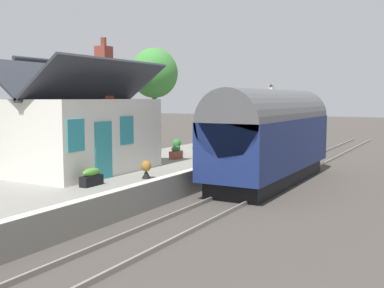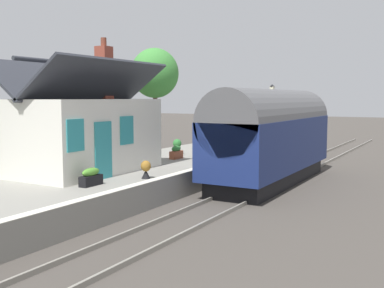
{
  "view_description": "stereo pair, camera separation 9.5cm",
  "coord_description": "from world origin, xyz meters",
  "px_view_note": "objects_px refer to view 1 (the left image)",
  "views": [
    {
      "loc": [
        -18.82,
        -8.1,
        3.94
      ],
      "look_at": [
        -1.79,
        1.5,
        1.98
      ],
      "focal_mm": 43.25,
      "sensor_mm": 36.0,
      "label": 1
    },
    {
      "loc": [
        -18.77,
        -8.19,
        3.94
      ],
      "look_at": [
        -1.79,
        1.5,
        1.98
      ],
      "focal_mm": 43.25,
      "sensor_mm": 36.0,
      "label": 2
    }
  ],
  "objects_px": {
    "train": "(271,135)",
    "planter_corner_building": "(176,152)",
    "bench_by_lamp": "(203,147)",
    "station_sign_board": "(232,131)",
    "planter_by_door": "(91,177)",
    "tree_far_left": "(154,74)",
    "planter_edge_far": "(206,138)",
    "planter_edge_near": "(177,146)",
    "planter_bench_left": "(215,149)",
    "station_building": "(82,132)",
    "planter_under_sign": "(271,140)",
    "bench_mid_platform": "(246,138)",
    "bench_near_building": "(235,141)",
    "planter_bench_right": "(146,169)",
    "lamp_post_platform": "(271,103)"
  },
  "relations": [
    {
      "from": "train",
      "to": "station_sign_board",
      "type": "xyz_separation_m",
      "value": [
        2.2,
        2.94,
        -0.05
      ]
    },
    {
      "from": "station_building",
      "to": "lamp_post_platform",
      "type": "height_order",
      "value": "station_building"
    },
    {
      "from": "planter_bench_left",
      "to": "planter_bench_right",
      "type": "bearing_deg",
      "value": -174.58
    },
    {
      "from": "planter_corner_building",
      "to": "planter_under_sign",
      "type": "distance_m",
      "value": 9.11
    },
    {
      "from": "train",
      "to": "planter_bench_left",
      "type": "height_order",
      "value": "train"
    },
    {
      "from": "planter_under_sign",
      "to": "planter_edge_near",
      "type": "bearing_deg",
      "value": 161.2
    },
    {
      "from": "station_building",
      "to": "planter_edge_near",
      "type": "height_order",
      "value": "station_building"
    },
    {
      "from": "bench_by_lamp",
      "to": "planter_edge_near",
      "type": "distance_m",
      "value": 1.57
    },
    {
      "from": "planter_by_door",
      "to": "planter_edge_far",
      "type": "xyz_separation_m",
      "value": [
        13.68,
        2.85,
        0.15
      ]
    },
    {
      "from": "station_building",
      "to": "station_sign_board",
      "type": "bearing_deg",
      "value": -18.24
    },
    {
      "from": "station_sign_board",
      "to": "planter_by_door",
      "type": "bearing_deg",
      "value": 178.07
    },
    {
      "from": "bench_by_lamp",
      "to": "planter_under_sign",
      "type": "distance_m",
      "value": 7.52
    },
    {
      "from": "bench_by_lamp",
      "to": "planter_bench_left",
      "type": "distance_m",
      "value": 0.65
    },
    {
      "from": "bench_near_building",
      "to": "planter_bench_left",
      "type": "relative_size",
      "value": 1.96
    },
    {
      "from": "bench_near_building",
      "to": "planter_bench_right",
      "type": "bearing_deg",
      "value": -173.94
    },
    {
      "from": "planter_edge_near",
      "to": "lamp_post_platform",
      "type": "relative_size",
      "value": 0.22
    },
    {
      "from": "planter_edge_near",
      "to": "planter_by_door",
      "type": "bearing_deg",
      "value": -167.03
    },
    {
      "from": "planter_edge_near",
      "to": "lamp_post_platform",
      "type": "distance_m",
      "value": 7.8
    },
    {
      "from": "planter_by_door",
      "to": "planter_edge_near",
      "type": "xyz_separation_m",
      "value": [
        8.91,
        2.05,
        0.16
      ]
    },
    {
      "from": "train",
      "to": "tree_far_left",
      "type": "xyz_separation_m",
      "value": [
        5.16,
        9.92,
        3.29
      ]
    },
    {
      "from": "bench_by_lamp",
      "to": "tree_far_left",
      "type": "distance_m",
      "value": 8.74
    },
    {
      "from": "bench_mid_platform",
      "to": "tree_far_left",
      "type": "height_order",
      "value": "tree_far_left"
    },
    {
      "from": "train",
      "to": "planter_edge_near",
      "type": "xyz_separation_m",
      "value": [
        0.47,
        5.35,
        -0.79
      ]
    },
    {
      "from": "bench_by_lamp",
      "to": "train",
      "type": "bearing_deg",
      "value": -96.46
    },
    {
      "from": "planter_edge_near",
      "to": "train",
      "type": "bearing_deg",
      "value": -94.97
    },
    {
      "from": "planter_under_sign",
      "to": "planter_edge_far",
      "type": "relative_size",
      "value": 1.32
    },
    {
      "from": "planter_edge_near",
      "to": "station_sign_board",
      "type": "bearing_deg",
      "value": -54.28
    },
    {
      "from": "planter_corner_building",
      "to": "planter_bench_left",
      "type": "xyz_separation_m",
      "value": [
        1.7,
        -1.29,
        0.08
      ]
    },
    {
      "from": "train",
      "to": "planter_corner_building",
      "type": "relative_size",
      "value": 12.67
    },
    {
      "from": "bench_near_building",
      "to": "bench_mid_platform",
      "type": "height_order",
      "value": "same"
    },
    {
      "from": "bench_by_lamp",
      "to": "planter_bench_left",
      "type": "height_order",
      "value": "bench_by_lamp"
    },
    {
      "from": "planter_edge_far",
      "to": "station_sign_board",
      "type": "xyz_separation_m",
      "value": [
        -3.03,
        -3.21,
        0.74
      ]
    },
    {
      "from": "planter_edge_far",
      "to": "station_sign_board",
      "type": "relative_size",
      "value": 0.52
    },
    {
      "from": "train",
      "to": "planter_corner_building",
      "type": "xyz_separation_m",
      "value": [
        -1.08,
        4.46,
        -0.94
      ]
    },
    {
      "from": "planter_by_door",
      "to": "station_sign_board",
      "type": "xyz_separation_m",
      "value": [
        10.64,
        -0.36,
        0.9
      ]
    },
    {
      "from": "planter_bench_right",
      "to": "planter_edge_far",
      "type": "distance_m",
      "value": 12.17
    },
    {
      "from": "planter_bench_right",
      "to": "planter_bench_left",
      "type": "xyz_separation_m",
      "value": [
        7.0,
        0.66,
        0.04
      ]
    },
    {
      "from": "planter_bench_right",
      "to": "lamp_post_platform",
      "type": "height_order",
      "value": "lamp_post_platform"
    },
    {
      "from": "planter_bench_right",
      "to": "tree_far_left",
      "type": "height_order",
      "value": "tree_far_left"
    },
    {
      "from": "station_building",
      "to": "planter_under_sign",
      "type": "xyz_separation_m",
      "value": [
        14.14,
        -2.9,
        -1.33
      ]
    },
    {
      "from": "planter_by_door",
      "to": "planter_edge_near",
      "type": "bearing_deg",
      "value": 12.97
    },
    {
      "from": "planter_bench_right",
      "to": "lamp_post_platform",
      "type": "relative_size",
      "value": 0.18
    },
    {
      "from": "bench_mid_platform",
      "to": "planter_bench_left",
      "type": "relative_size",
      "value": 1.96
    },
    {
      "from": "train",
      "to": "planter_bench_left",
      "type": "bearing_deg",
      "value": 78.81
    },
    {
      "from": "station_building",
      "to": "planter_by_door",
      "type": "bearing_deg",
      "value": -132.05
    },
    {
      "from": "planter_by_door",
      "to": "planter_bench_right",
      "type": "bearing_deg",
      "value": -21.0
    },
    {
      "from": "bench_mid_platform",
      "to": "planter_under_sign",
      "type": "distance_m",
      "value": 1.99
    },
    {
      "from": "bench_by_lamp",
      "to": "planter_corner_building",
      "type": "height_order",
      "value": "bench_by_lamp"
    },
    {
      "from": "station_building",
      "to": "bench_near_building",
      "type": "bearing_deg",
      "value": -11.71
    },
    {
      "from": "bench_by_lamp",
      "to": "planter_by_door",
      "type": "relative_size",
      "value": 1.62
    }
  ]
}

